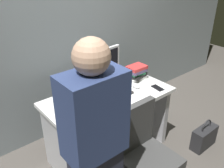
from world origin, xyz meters
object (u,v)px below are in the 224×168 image
monitor (99,70)px  cup_near_keyboard (81,106)px  desk (109,115)px  book_stack (137,72)px  cup_by_monitor (65,97)px  person_at_desk (95,152)px  cell_phone (158,88)px  handbag (204,137)px  mouse (136,86)px  office_chair (144,160)px  keyboard (114,97)px

monitor → cup_near_keyboard: size_ratio=5.35×
desk → book_stack: book_stack is taller
cup_by_monitor → person_at_desk: bearing=-106.7°
cell_phone → desk: bearing=163.4°
desk → handbag: size_ratio=3.49×
book_stack → cell_phone: book_stack is taller
monitor → mouse: size_ratio=5.41×
monitor → cup_near_keyboard: monitor is taller
cup_by_monitor → handbag: (1.31, -0.83, -0.66)m
cup_near_keyboard → cell_phone: cup_near_keyboard is taller
monitor → handbag: monitor is taller
monitor → book_stack: 0.53m
cup_by_monitor → handbag: bearing=-32.4°
person_at_desk → book_stack: size_ratio=6.81×
cup_near_keyboard → handbag: cup_near_keyboard is taller
monitor → book_stack: bearing=-3.8°
mouse → cup_by_monitor: bearing=161.9°
desk → cup_by_monitor: cup_by_monitor is taller
book_stack → office_chair: bearing=-129.5°
office_chair → mouse: 0.82m
desk → cell_phone: 0.60m
cup_near_keyboard → cell_phone: bearing=-10.5°
mouse → cell_phone: 0.23m
cup_near_keyboard → handbag: bearing=-24.8°
cup_by_monitor → book_stack: size_ratio=0.41×
book_stack → keyboard: bearing=-161.4°
person_at_desk → cup_by_monitor: (0.25, 0.84, -0.04)m
desk → cup_by_monitor: 0.53m
keyboard → mouse: bearing=2.5°
desk → cup_near_keyboard: bearing=-171.2°
keyboard → cell_phone: size_ratio=2.99×
cup_near_keyboard → book_stack: (0.85, 0.14, 0.04)m
person_at_desk → office_chair: bearing=1.0°
mouse → office_chair: bearing=-127.8°
mouse → cup_by_monitor: 0.77m
office_chair → cup_near_keyboard: bearing=112.1°
cup_by_monitor → office_chair: bearing=-72.0°
desk → cup_near_keyboard: cup_near_keyboard is taller
cup_near_keyboard → cup_by_monitor: size_ratio=1.03×
monitor → cup_by_monitor: monitor is taller
person_at_desk → handbag: bearing=0.5°
office_chair → handbag: size_ratio=2.49×
office_chair → cup_by_monitor: (-0.27, 0.83, 0.37)m
monitor → handbag: (0.93, -0.76, -0.87)m
monitor → person_at_desk: bearing=-128.9°
desk → keyboard: bearing=-85.0°
office_chair → keyboard: office_chair is taller
cup_near_keyboard → keyboard: bearing=-2.8°
mouse → book_stack: bearing=44.1°
person_at_desk → keyboard: person_at_desk is taller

